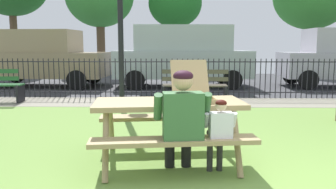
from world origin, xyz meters
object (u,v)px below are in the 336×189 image
Objects in this scene: pizza_box_open at (192,93)px; parked_car_left at (182,55)px; adult_at_table at (182,119)px; parked_car_far_left at (42,57)px; park_bench_center at (195,87)px; picnic_table_foreground at (169,115)px; far_tree_center at (175,4)px; child_at_table at (219,130)px.

parked_car_left is (0.03, 7.57, 0.23)m from pizza_box_open.
adult_at_table is 0.26× the size of parked_car_far_left.
pizza_box_open reaches higher than park_bench_center.
picnic_table_foreground is 13.73m from far_tree_center.
far_tree_center is at bearing 89.76° from picnic_table_foreground.
parked_car_left is (-0.24, 3.37, 0.68)m from park_bench_center.
picnic_table_foreground is 2.24× the size of child_at_table.
park_bench_center is at bearing 85.06° from adult_at_table.
adult_at_table is at bearing -89.62° from far_tree_center.
park_bench_center is at bearing -86.87° from far_tree_center.
far_tree_center is (0.06, 13.43, 2.86)m from picnic_table_foreground.
adult_at_table is 4.76m from park_bench_center.
adult_at_table is at bearing -91.17° from parked_car_left.
picnic_table_foreground is at bearing -90.24° from far_tree_center.
parked_car_left is at bearing 87.63° from picnic_table_foreground.
parked_car_far_left is at bearing 120.89° from picnic_table_foreground.
adult_at_table reaches higher than child_at_table.
pizza_box_open reaches higher than picnic_table_foreground.
parked_car_left is (-0.24, 8.08, 0.57)m from child_at_table.
parked_car_far_left is (-5.11, 8.08, 0.48)m from child_at_table.
child_at_table is at bearing -90.03° from park_bench_center.
pizza_box_open is 0.67m from child_at_table.
pizza_box_open is 0.41× the size of park_bench_center.
parked_car_left reaches higher than child_at_table.
parked_car_far_left reaches higher than picnic_table_foreground.
adult_at_table is at bearing -59.85° from parked_car_far_left.
pizza_box_open is at bearing 75.25° from adult_at_table.
pizza_box_open is 0.58m from adult_at_table.
parked_car_left reaches higher than park_bench_center.
child_at_table is at bearing -87.94° from far_tree_center.
parked_car_far_left reaches higher than pizza_box_open.
pizza_box_open reaches higher than child_at_table.
parked_car_left is (0.17, 8.10, 0.44)m from adult_at_table.
child_at_table is 14.21m from far_tree_center.
adult_at_table is 0.25× the size of far_tree_center.
parked_car_left is 0.99× the size of far_tree_center.
parked_car_far_left reaches higher than adult_at_table.
adult_at_table is 9.38m from parked_car_far_left.
picnic_table_foreground is 2.98× the size of pizza_box_open.
picnic_table_foreground is at bearing 107.00° from adult_at_table.
parked_car_far_left is (-5.12, 3.37, 0.59)m from park_bench_center.
adult_at_table is 0.25× the size of parked_car_left.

